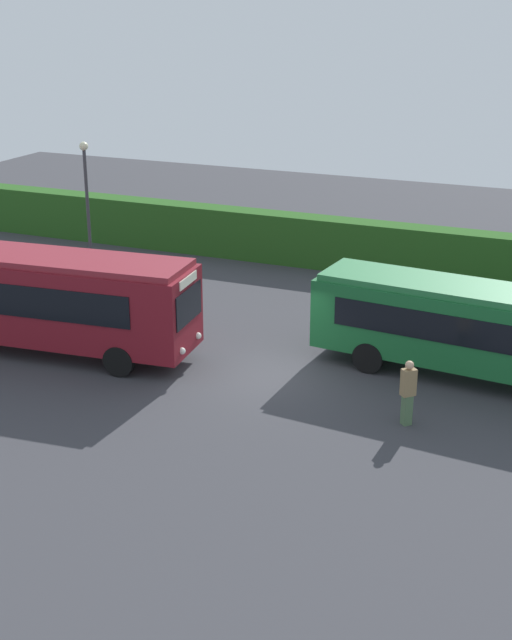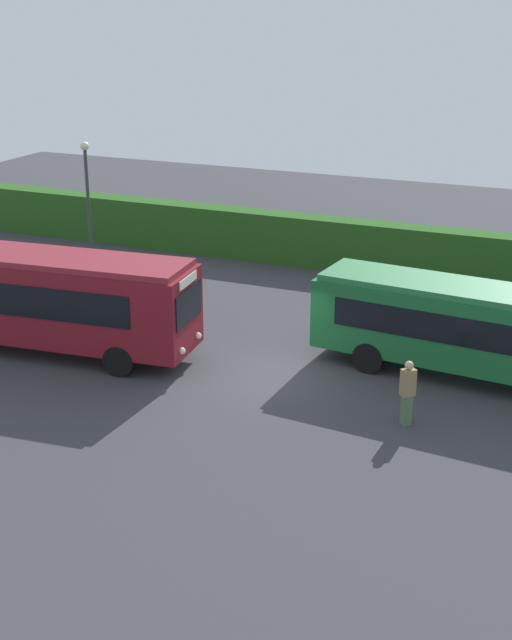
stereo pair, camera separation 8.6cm
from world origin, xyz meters
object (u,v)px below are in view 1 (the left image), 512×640
bus_green (484,328)px  lamppost (87,193)px  person_left (76,289)px  bus_maroon (46,297)px  person_center (408,391)px

bus_green → lamppost: (-17.20, 4.83, 1.76)m
lamppost → person_left: bearing=-63.1°
bus_maroon → person_left: size_ratio=5.96×
bus_maroon → lamppost: size_ratio=1.85×
bus_green → person_left: bearing=-176.5°
person_center → bus_maroon: bearing=-137.9°
bus_green → person_center: bus_green is taller
person_left → person_center: bearing=26.7°
bus_maroon → bus_green: bus_maroon is taller
bus_green → lamppost: bearing=169.5°
person_left → lamppost: (-2.23, 4.39, 2.58)m
bus_green → lamppost: lamppost is taller
lamppost → bus_green: bearing=-15.7°
person_center → lamppost: size_ratio=0.34×
person_center → person_left: bearing=-152.6°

